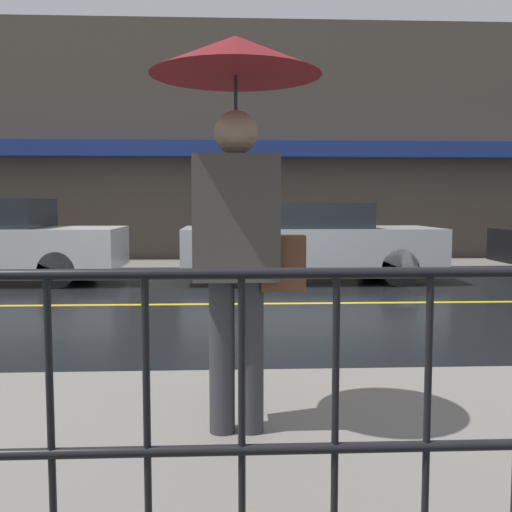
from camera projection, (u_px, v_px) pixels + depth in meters
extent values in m
plane|color=black|center=(263.00, 304.00, 8.27)|extent=(80.00, 80.00, 0.00)
cube|color=slate|center=(322.00, 454.00, 3.14)|extent=(28.00, 2.84, 0.12)
cube|color=slate|center=(250.00, 265.00, 12.91)|extent=(28.00, 1.88, 0.12)
cube|color=gold|center=(263.00, 304.00, 8.27)|extent=(25.20, 0.12, 0.01)
cube|color=#4C4238|center=(248.00, 144.00, 13.76)|extent=(28.00, 0.30, 5.53)
cube|color=navy|center=(249.00, 149.00, 13.35)|extent=(16.80, 0.55, 0.35)
cylinder|color=black|center=(384.00, 273.00, 1.89)|extent=(12.00, 0.04, 0.04)
cylinder|color=black|center=(381.00, 447.00, 1.93)|extent=(12.00, 0.04, 0.04)
cylinder|color=black|center=(51.00, 438.00, 1.88)|extent=(0.02, 0.02, 1.03)
cylinder|color=black|center=(147.00, 436.00, 1.89)|extent=(0.02, 0.02, 1.03)
cylinder|color=black|center=(242.00, 434.00, 1.91)|extent=(0.02, 0.02, 1.03)
cylinder|color=black|center=(335.00, 432.00, 1.92)|extent=(0.02, 0.02, 1.03)
cylinder|color=black|center=(427.00, 431.00, 1.94)|extent=(0.02, 0.02, 1.03)
cylinder|color=#333338|center=(222.00, 357.00, 3.26)|extent=(0.14, 0.14, 0.84)
cylinder|color=#333338|center=(251.00, 356.00, 3.26)|extent=(0.14, 0.14, 0.84)
cube|color=#47423D|center=(236.00, 218.00, 3.20)|extent=(0.46, 0.27, 0.67)
sphere|color=#9F8064|center=(236.00, 133.00, 3.16)|extent=(0.23, 0.23, 0.23)
cylinder|color=#262628|center=(236.00, 147.00, 3.16)|extent=(0.02, 0.02, 0.75)
cone|color=maroon|center=(236.00, 56.00, 3.12)|extent=(0.91, 0.91, 0.20)
cube|color=brown|center=(283.00, 263.00, 3.23)|extent=(0.24, 0.12, 0.30)
cylinder|color=black|center=(81.00, 261.00, 11.39)|extent=(0.60, 0.22, 0.60)
cylinder|color=black|center=(57.00, 270.00, 9.80)|extent=(0.60, 0.22, 0.60)
cube|color=#B2B5BA|center=(309.00, 247.00, 10.77)|extent=(4.51, 1.90, 0.69)
cube|color=#1E2328|center=(300.00, 215.00, 10.72)|extent=(2.34, 1.75, 0.44)
cylinder|color=black|center=(374.00, 259.00, 11.70)|extent=(0.63, 0.22, 0.63)
cylinder|color=black|center=(399.00, 268.00, 10.03)|extent=(0.63, 0.22, 0.63)
cylinder|color=black|center=(232.00, 259.00, 11.57)|extent=(0.63, 0.22, 0.63)
cylinder|color=black|center=(232.00, 268.00, 9.90)|extent=(0.63, 0.22, 0.63)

